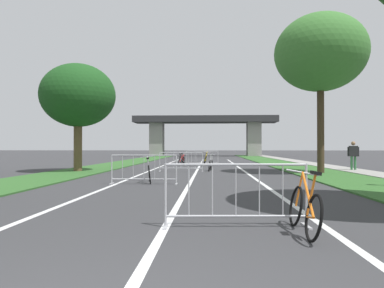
# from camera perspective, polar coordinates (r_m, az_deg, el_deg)

# --- Properties ---
(grass_verge_left) EXTENTS (2.99, 61.28, 0.05)m
(grass_verge_left) POSITION_cam_1_polar(r_m,az_deg,el_deg) (28.16, -11.50, -3.16)
(grass_verge_left) COLOR #2D5B26
(grass_verge_left) RESTS_ON ground
(grass_verge_right) EXTENTS (2.99, 61.28, 0.05)m
(grass_verge_right) POSITION_cam_1_polar(r_m,az_deg,el_deg) (27.83, 14.39, -3.18)
(grass_verge_right) COLOR #2D5B26
(grass_verge_right) RESTS_ON ground
(sidewalk_path_right) EXTENTS (1.62, 61.28, 0.08)m
(sidewalk_path_right) POSITION_cam_1_polar(r_m,az_deg,el_deg) (28.38, 18.96, -3.09)
(sidewalk_path_right) COLOR gray
(sidewalk_path_right) RESTS_ON ground
(lane_stripe_center) EXTENTS (0.14, 35.45, 0.01)m
(lane_stripe_center) POSITION_cam_1_polar(r_m,az_deg,el_deg) (19.96, 0.80, -4.31)
(lane_stripe_center) COLOR silver
(lane_stripe_center) RESTS_ON ground
(lane_stripe_right_lane) EXTENTS (0.14, 35.45, 0.01)m
(lane_stripe_right_lane) POSITION_cam_1_polar(r_m,az_deg,el_deg) (20.03, 8.34, -4.29)
(lane_stripe_right_lane) COLOR silver
(lane_stripe_right_lane) RESTS_ON ground
(lane_stripe_left_lane) EXTENTS (0.14, 35.45, 0.01)m
(lane_stripe_left_lane) POSITION_cam_1_polar(r_m,az_deg,el_deg) (20.22, -6.67, -4.25)
(lane_stripe_left_lane) COLOR silver
(lane_stripe_left_lane) RESTS_ON ground
(overpass_bridge) EXTENTS (21.27, 4.06, 5.95)m
(overpass_bridge) POSITION_cam_1_polar(r_m,az_deg,el_deg) (52.91, 2.11, 2.78)
(overpass_bridge) COLOR #2D2D30
(overpass_bridge) RESTS_ON ground
(tree_left_oak_near) EXTENTS (3.97, 3.97, 5.79)m
(tree_left_oak_near) POSITION_cam_1_polar(r_m,az_deg,el_deg) (20.04, -17.94, 7.41)
(tree_left_oak_near) COLOR brown
(tree_left_oak_near) RESTS_ON ground
(tree_right_maple_mid) EXTENTS (4.55, 4.55, 8.00)m
(tree_right_maple_mid) POSITION_cam_1_polar(r_m,az_deg,el_deg) (19.37, 20.04, 13.62)
(tree_right_maple_mid) COLOR #3D2D1E
(tree_right_maple_mid) RESTS_ON ground
(crowd_barrier_nearest) EXTENTS (2.41, 0.57, 1.05)m
(crowd_barrier_nearest) POSITION_cam_1_polar(r_m,az_deg,el_deg) (5.92, 7.10, -8.25)
(crowd_barrier_nearest) COLOR #ADADB2
(crowd_barrier_nearest) RESTS_ON ground
(crowd_barrier_second) EXTENTS (2.39, 0.44, 1.05)m
(crowd_barrier_second) POSITION_cam_1_polar(r_m,az_deg,el_deg) (12.74, -7.78, -4.11)
(crowd_barrier_second) COLOR #ADADB2
(crowd_barrier_second) RESTS_ON ground
(crowd_barrier_third) EXTENTS (2.39, 0.45, 1.05)m
(crowd_barrier_third) POSITION_cam_1_polar(r_m,az_deg,el_deg) (19.22, -1.80, -2.91)
(crowd_barrier_third) COLOR #ADADB2
(crowd_barrier_third) RESTS_ON ground
(crowd_barrier_fourth) EXTENTS (2.40, 0.49, 1.05)m
(crowd_barrier_fourth) POSITION_cam_1_polar(r_m,az_deg,el_deg) (25.81, 1.63, -2.30)
(crowd_barrier_fourth) COLOR #ADADB2
(crowd_barrier_fourth) RESTS_ON ground
(bicycle_black_0) EXTENTS (0.43, 1.74, 0.93)m
(bicycle_black_0) POSITION_cam_1_polar(r_m,az_deg,el_deg) (26.26, -1.64, -2.59)
(bicycle_black_0) COLOR black
(bicycle_black_0) RESTS_ON ground
(bicycle_white_1) EXTENTS (0.44, 1.65, 0.96)m
(bicycle_white_1) POSITION_cam_1_polar(r_m,az_deg,el_deg) (19.61, 3.04, -3.33)
(bicycle_white_1) COLOR black
(bicycle_white_1) RESTS_ON ground
(bicycle_red_2) EXTENTS (0.59, 1.62, 0.90)m
(bicycle_red_2) POSITION_cam_1_polar(r_m,az_deg,el_deg) (25.48, -1.70, -2.71)
(bicycle_red_2) COLOR black
(bicycle_red_2) RESTS_ON ground
(bicycle_silver_3) EXTENTS (0.64, 1.77, 0.99)m
(bicycle_silver_3) POSITION_cam_1_polar(r_m,az_deg,el_deg) (13.29, -6.95, -4.54)
(bicycle_silver_3) COLOR black
(bicycle_silver_3) RESTS_ON ground
(bicycle_yellow_4) EXTENTS (0.54, 1.79, 1.04)m
(bicycle_yellow_4) POSITION_cam_1_polar(r_m,az_deg,el_deg) (25.29, 2.15, -2.63)
(bicycle_yellow_4) COLOR black
(bicycle_yellow_4) RESTS_ON ground
(bicycle_orange_5) EXTENTS (0.53, 1.67, 0.97)m
(bicycle_orange_5) POSITION_cam_1_polar(r_m,az_deg,el_deg) (5.72, 17.72, -9.92)
(bicycle_orange_5) COLOR black
(bicycle_orange_5) RESTS_ON ground
(pedestrian_strolling) EXTENTS (0.58, 0.38, 1.65)m
(pedestrian_strolling) POSITION_cam_1_polar(r_m,az_deg,el_deg) (21.32, 24.62, -1.33)
(pedestrian_strolling) COLOR #33723F
(pedestrian_strolling) RESTS_ON ground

